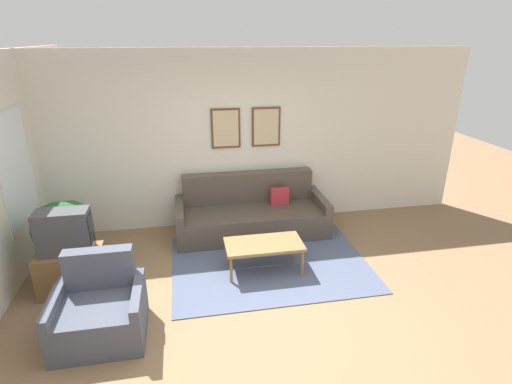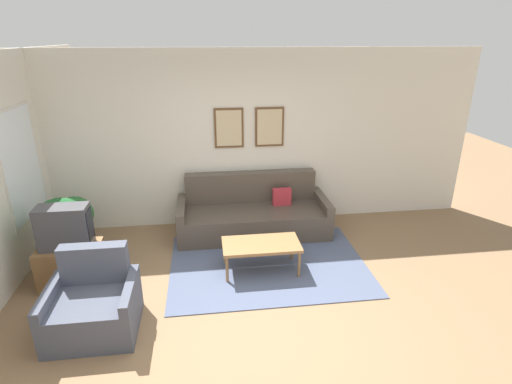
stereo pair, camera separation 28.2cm
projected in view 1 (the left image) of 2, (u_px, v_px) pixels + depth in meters
name	position (u px, v px, depth m)	size (l,w,h in m)	color
ground_plane	(248.00, 325.00, 4.22)	(16.00, 16.00, 0.00)	#846647
area_rug	(270.00, 264.00, 5.34)	(2.57, 1.85, 0.01)	#4C5670
wall_back	(219.00, 141.00, 6.09)	(8.00, 0.09, 2.70)	silver
couch	(251.00, 214.00, 6.13)	(2.27, 0.90, 0.87)	#4C4238
coffee_table	(264.00, 246.00, 5.07)	(0.98, 0.51, 0.40)	olive
tv_stand	(72.00, 271.00, 4.71)	(0.72, 0.45, 0.52)	brown
tv	(64.00, 232.00, 4.52)	(0.59, 0.28, 0.52)	#424247
armchair	(100.00, 311.00, 3.99)	(0.87, 0.76, 0.83)	#474C5B
potted_plant_tall	(60.00, 230.00, 4.83)	(0.64, 0.64, 1.01)	#935638
potted_plant_by_window	(71.00, 221.00, 5.50)	(0.50, 0.50, 0.76)	slate
potted_plant_small	(76.00, 225.00, 5.62)	(0.37, 0.37, 0.64)	#383D42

